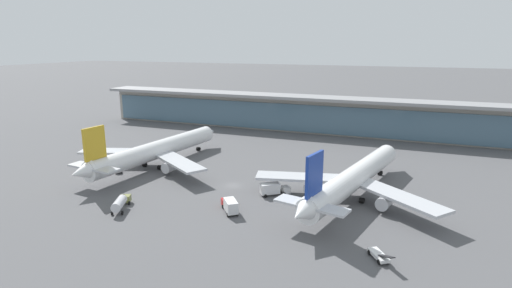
# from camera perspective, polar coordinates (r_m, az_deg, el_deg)

# --- Properties ---
(ground_plane) EXTENTS (1200.00, 1200.00, 0.00)m
(ground_plane) POSITION_cam_1_polar(r_m,az_deg,el_deg) (107.85, -3.24, -5.77)
(ground_plane) COLOR #515154
(airliner_left_stand) EXTENTS (45.99, 60.21, 16.04)m
(airliner_left_stand) POSITION_cam_1_polar(r_m,az_deg,el_deg) (125.73, -13.90, -0.90)
(airliner_left_stand) COLOR white
(airliner_left_stand) RESTS_ON ground
(airliner_centre_stand) EXTENTS (45.26, 59.73, 16.04)m
(airliner_centre_stand) POSITION_cam_1_polar(r_m,az_deg,el_deg) (100.01, 13.37, -4.68)
(airliner_centre_stand) COLOR white
(airliner_centre_stand) RESTS_ON ground
(service_truck_near_nose_red) EXTENTS (6.35, 7.14, 3.10)m
(service_truck_near_nose_red) POSITION_cam_1_polar(r_m,az_deg,el_deg) (90.94, -3.65, -8.47)
(service_truck_near_nose_red) COLOR #B21E1E
(service_truck_near_nose_red) RESTS_ON ground
(service_truck_under_wing_grey) EXTENTS (3.11, 3.30, 2.05)m
(service_truck_under_wing_grey) POSITION_cam_1_polar(r_m,az_deg,el_deg) (124.10, -18.58, -3.42)
(service_truck_under_wing_grey) COLOR gray
(service_truck_under_wing_grey) RESTS_ON ground
(service_truck_mid_apron_white) EXTENTS (4.93, 6.39, 2.70)m
(service_truck_mid_apron_white) POSITION_cam_1_polar(r_m,az_deg,el_deg) (75.79, 16.79, -14.63)
(service_truck_mid_apron_white) COLOR silver
(service_truck_mid_apron_white) RESTS_ON ground
(service_truck_by_tail_white) EXTENTS (7.17, 6.30, 3.10)m
(service_truck_by_tail_white) POSITION_cam_1_polar(r_m,az_deg,el_deg) (100.48, 2.39, -6.24)
(service_truck_by_tail_white) COLOR silver
(service_truck_by_tail_white) RESTS_ON ground
(service_truck_on_taxiway_olive) EXTENTS (5.53, 8.78, 2.95)m
(service_truck_on_taxiway_olive) POSITION_cam_1_polar(r_m,az_deg,el_deg) (96.90, -18.34, -7.74)
(service_truck_on_taxiway_olive) COLOR olive
(service_truck_on_taxiway_olive) RESTS_ON ground
(terminal_building) EXTENTS (187.48, 12.80, 15.20)m
(terminal_building) POSITION_cam_1_polar(r_m,az_deg,el_deg) (172.01, 6.81, 4.29)
(terminal_building) COLOR #9E998E
(terminal_building) RESTS_ON ground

